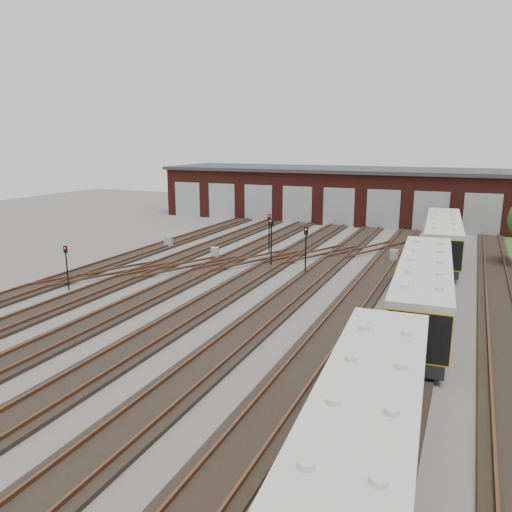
% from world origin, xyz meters
% --- Properties ---
extents(ground, '(120.00, 120.00, 0.00)m').
position_xyz_m(ground, '(0.00, 0.00, 0.00)').
color(ground, '#42403D').
rests_on(ground, ground).
extents(track_network, '(30.40, 70.00, 0.33)m').
position_xyz_m(track_network, '(-0.17, 0.59, 0.11)').
color(track_network, black).
rests_on(track_network, ground).
extents(maintenance_shed, '(51.00, 12.50, 6.35)m').
position_xyz_m(maintenance_shed, '(-0.01, 39.97, 3.20)').
color(maintenance_shed, '#491812').
rests_on(maintenance_shed, ground).
extents(metro_train, '(3.53, 46.90, 3.05)m').
position_xyz_m(metro_train, '(10.00, 5.01, 1.89)').
color(metro_train, black).
rests_on(metro_train, ground).
extents(signal_mast_0, '(0.26, 0.25, 2.97)m').
position_xyz_m(signal_mast_0, '(-11.90, 2.15, 1.89)').
color(signal_mast_0, black).
rests_on(signal_mast_0, ground).
extents(signal_mast_1, '(0.31, 0.30, 3.82)m').
position_xyz_m(signal_mast_1, '(-1.97, 13.18, 2.42)').
color(signal_mast_1, black).
rests_on(signal_mast_1, ground).
extents(signal_mast_2, '(0.30, 0.29, 3.40)m').
position_xyz_m(signal_mast_2, '(-4.09, 17.99, 2.17)').
color(signal_mast_2, black).
rests_on(signal_mast_2, ground).
extents(signal_mast_3, '(0.30, 0.29, 3.62)m').
position_xyz_m(signal_mast_3, '(1.27, 11.75, 2.31)').
color(signal_mast_3, black).
rests_on(signal_mast_3, ground).
extents(relay_cabinet_1, '(0.71, 0.61, 1.08)m').
position_xyz_m(relay_cabinet_1, '(-13.35, 16.18, 0.54)').
color(relay_cabinet_1, '#939698').
rests_on(relay_cabinet_1, ground).
extents(relay_cabinet_2, '(0.77, 0.72, 1.03)m').
position_xyz_m(relay_cabinet_2, '(-7.20, 13.71, 0.51)').
color(relay_cabinet_2, '#939698').
rests_on(relay_cabinet_2, ground).
extents(relay_cabinet_3, '(0.75, 0.66, 1.14)m').
position_xyz_m(relay_cabinet_3, '(8.71, 13.17, 0.57)').
color(relay_cabinet_3, '#939698').
rests_on(relay_cabinet_3, ground).
extents(relay_cabinet_4, '(0.63, 0.53, 1.00)m').
position_xyz_m(relay_cabinet_4, '(6.52, 18.75, 0.50)').
color(relay_cabinet_4, '#939698').
rests_on(relay_cabinet_4, ground).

